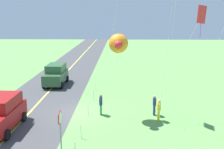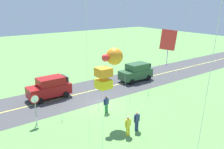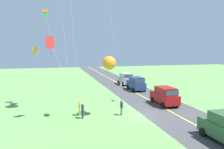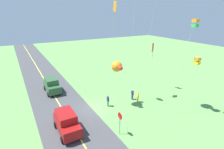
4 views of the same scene
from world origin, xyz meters
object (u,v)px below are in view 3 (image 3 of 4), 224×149
(kite_orange_near, at_px, (109,63))
(stop_sign, at_px, (121,88))
(car_parked_east_near, at_px, (136,83))
(car_suv_foreground, at_px, (165,96))
(car_parked_east_far, at_px, (126,79))
(person_adult_near, at_px, (83,110))
(kite_red_low, at_px, (51,44))
(kite_cyan_top, at_px, (35,51))
(person_adult_companion, at_px, (121,107))
(person_child_watcher, at_px, (80,107))
(kite_purple_back, at_px, (45,14))

(kite_orange_near, bearing_deg, stop_sign, -28.15)
(stop_sign, bearing_deg, car_parked_east_near, -34.48)
(kite_orange_near, bearing_deg, car_suv_foreground, -71.36)
(car_suv_foreground, distance_m, car_parked_east_far, 15.84)
(car_parked_east_near, relative_size, stop_sign, 1.72)
(person_adult_near, bearing_deg, kite_orange_near, -136.21)
(kite_red_low, distance_m, kite_cyan_top, 6.21)
(stop_sign, relative_size, kite_cyan_top, 0.36)
(person_adult_companion, relative_size, kite_cyan_top, 0.22)
(car_parked_east_far, bearing_deg, person_child_watcher, 148.55)
(person_adult_near, distance_m, person_child_watcher, 1.06)
(car_parked_east_near, distance_m, person_adult_companion, 14.22)
(car_parked_east_far, bearing_deg, person_adult_near, 150.41)
(kite_red_low, distance_m, kite_orange_near, 5.95)
(stop_sign, height_order, person_adult_companion, stop_sign)
(kite_orange_near, bearing_deg, car_parked_east_near, -31.70)
(person_adult_companion, bearing_deg, kite_red_low, -145.77)
(car_parked_east_far, xyz_separation_m, stop_sign, (-12.73, 4.76, 0.65))
(kite_red_low, bearing_deg, person_adult_companion, -92.88)
(car_suv_foreground, relative_size, kite_red_low, 0.54)
(car_parked_east_far, height_order, person_adult_companion, car_parked_east_far)
(stop_sign, bearing_deg, kite_cyan_top, 87.91)
(stop_sign, bearing_deg, kite_orange_near, 151.85)
(person_child_watcher, xyz_separation_m, kite_orange_near, (-0.86, -2.93, 4.63))
(person_adult_near, relative_size, kite_red_low, 0.20)
(car_parked_east_near, xyz_separation_m, person_child_watcher, (-11.67, 10.68, -0.29))
(kite_orange_near, relative_size, kite_cyan_top, 0.87)
(car_parked_east_near, xyz_separation_m, person_adult_near, (-12.72, 10.50, -0.29))
(stop_sign, distance_m, kite_cyan_top, 11.60)
(person_adult_near, relative_size, person_adult_companion, 1.00)
(person_adult_near, xyz_separation_m, person_adult_companion, (0.04, -4.07, 0.00))
(stop_sign, distance_m, kite_orange_near, 7.47)
(person_adult_companion, distance_m, kite_purple_back, 14.03)
(kite_purple_back, bearing_deg, kite_orange_near, -134.47)
(car_parked_east_near, relative_size, person_adult_near, 2.75)
(car_parked_east_far, xyz_separation_m, person_child_watcher, (-17.59, 10.76, -0.29))
(person_child_watcher, bearing_deg, kite_cyan_top, -118.07)
(kite_orange_near, relative_size, kite_purple_back, 0.54)
(car_suv_foreground, xyz_separation_m, kite_red_low, (-2.40, 13.38, 6.23))
(kite_red_low, xyz_separation_m, kite_orange_near, (-0.21, -5.64, -1.89))
(car_parked_east_near, bearing_deg, kite_purple_back, 115.05)
(car_parked_east_far, xyz_separation_m, kite_purple_back, (-12.41, 13.98, 9.85))
(kite_orange_near, bearing_deg, kite_cyan_top, 50.66)
(kite_purple_back, bearing_deg, person_adult_near, -151.35)
(car_parked_east_far, distance_m, stop_sign, 13.61)
(stop_sign, bearing_deg, person_child_watcher, 129.03)
(person_adult_near, height_order, person_child_watcher, same)
(kite_purple_back, bearing_deg, car_parked_east_near, -64.95)
(kite_red_low, height_order, kite_orange_near, kite_red_low)
(kite_red_low, xyz_separation_m, kite_cyan_top, (5.90, 1.81, -0.71))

